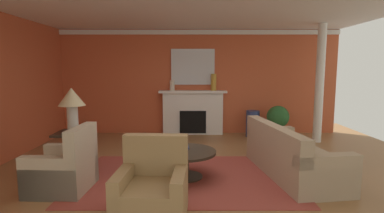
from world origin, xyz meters
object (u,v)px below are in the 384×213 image
mantel_mirror (194,67)px  armchair_near_window (66,170)px  vase_mantel_right (215,82)px  vase_tall_corner (254,124)px  armchair_facing_fireplace (154,193)px  coffee_table (187,158)px  sofa (292,158)px  table_lamp (73,101)px  side_table (76,149)px  potted_plant (279,119)px  vase_mantel_left (174,86)px  fireplace (194,114)px

mantel_mirror → armchair_near_window: mantel_mirror is taller
vase_mantel_right → vase_tall_corner: vase_mantel_right is taller
vase_tall_corner → mantel_mirror: bearing=164.9°
mantel_mirror → armchair_facing_fireplace: size_ratio=1.23×
coffee_table → vase_tall_corner: size_ratio=1.47×
sofa → table_lamp: bearing=177.8°
armchair_facing_fireplace → side_table: size_ratio=1.36×
mantel_mirror → side_table: bearing=-123.1°
vase_mantel_right → potted_plant: 1.90m
armchair_near_window → vase_mantel_left: size_ratio=3.53×
coffee_table → vase_mantel_right: vase_mantel_right is taller
vase_mantel_right → vase_tall_corner: 1.49m
sofa → armchair_near_window: 3.55m
armchair_near_window → potted_plant: 5.22m
mantel_mirror → vase_mantel_left: (-0.55, -0.17, -0.49)m
armchair_facing_fireplace → sofa: bearing=34.5°
mantel_mirror → potted_plant: bearing=-15.6°
armchair_near_window → coffee_table: 1.82m
sofa → side_table: sofa is taller
armchair_near_window → armchair_facing_fireplace: (1.39, -0.81, 0.00)m
table_lamp → side_table: bearing=1.8°
sofa → vase_tall_corner: (-0.06, 2.84, 0.04)m
vase_mantel_left → coffee_table: bearing=-82.6°
mantel_mirror → vase_mantel_right: size_ratio=2.63×
coffee_table → potted_plant: 3.61m
table_lamp → vase_mantel_right: bearing=48.8°
table_lamp → armchair_facing_fireplace: bearing=-45.9°
coffee_table → vase_mantel_right: (0.68, 3.22, 1.07)m
sofa → coffee_table: sofa is taller
fireplace → armchair_facing_fireplace: 4.63m
fireplace → vase_tall_corner: size_ratio=2.65×
coffee_table → table_lamp: bearing=171.8°
sofa → armchair_near_window: armchair_near_window is taller
potted_plant → side_table: bearing=-149.0°
mantel_mirror → vase_mantel_left: mantel_mirror is taller
side_table → table_lamp: size_ratio=0.93×
side_table → vase_mantel_right: vase_mantel_right is taller
vase_mantel_left → potted_plant: size_ratio=0.32×
coffee_table → sofa: bearing=4.4°
sofa → potted_plant: 2.72m
sofa → coffee_table: size_ratio=2.21×
armchair_facing_fireplace → mantel_mirror: bearing=84.1°
armchair_near_window → table_lamp: (-0.15, 0.78, 0.92)m
coffee_table → vase_mantel_left: bearing=97.4°
fireplace → side_table: size_ratio=2.57×
armchair_near_window → vase_tall_corner: armchair_near_window is taller
fireplace → armchair_near_window: size_ratio=1.89×
fireplace → table_lamp: (-2.03, -3.00, 0.66)m
armchair_facing_fireplace → table_lamp: (-1.54, 1.59, 0.92)m
fireplace → mantel_mirror: 1.26m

